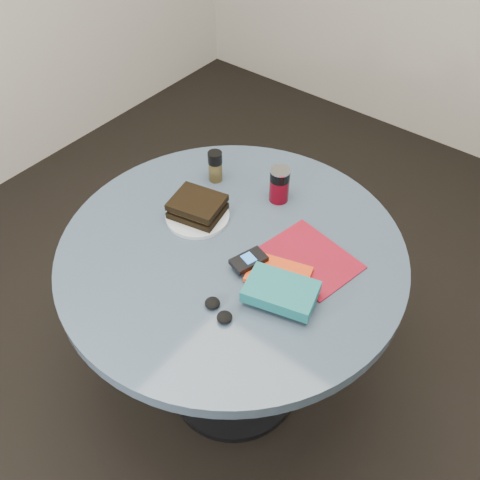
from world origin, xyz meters
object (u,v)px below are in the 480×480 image
Objects in this scene: pepper_grinder at (215,166)px; sandwich at (197,206)px; red_book at (279,274)px; headphones at (218,310)px; table at (232,284)px; mp3_player at (249,260)px; novel at (281,291)px; magazine at (310,258)px; plate at (198,216)px; soda_can at (279,185)px.

sandwich is at bearing -67.30° from pepper_grinder.
red_book is 0.20m from headphones.
mp3_player reaches higher than table.
red_book is 0.90× the size of novel.
pepper_grinder is 0.42× the size of magazine.
mp3_player is (0.24, -0.06, 0.02)m from plate.
novel reaches higher than headphones.
magazine is 0.12m from red_book.
pepper_grinder is at bearing 130.59° from headphones.
plate is 1.88× the size of headphones.
headphones reaches higher than table.
novel is at bearing -31.76° from pepper_grinder.
table is at bearing 161.07° from mp3_player.
magazine is at bearing -13.93° from pepper_grinder.
headphones reaches higher than red_book.
red_book reaches higher than table.
pepper_grinder reaches higher than magazine.
pepper_grinder is (-0.23, 0.21, 0.22)m from table.
sandwich is 1.57× the size of mp3_player.
magazine is 0.31m from headphones.
headphones is at bearing -40.38° from plate.
magazine is at bearing 10.49° from plate.
mp3_player is at bearing -36.95° from pepper_grinder.
table is 0.30m from novel.
soda_can is 1.09× the size of pepper_grinder.
pepper_grinder is 0.54m from headphones.
plate is 0.76× the size of magazine.
magazine is (0.43, -0.11, -0.05)m from pepper_grinder.
sandwich is 1.67× the size of headphones.
novel reaches higher than magazine.
novel is at bearing -15.60° from plate.
plate is (-0.16, 0.04, 0.17)m from table.
magazine reaches higher than table.
novel is at bearing 52.37° from headphones.
table is at bearing -41.83° from pepper_grinder.
mp3_player is (-0.09, -0.02, 0.01)m from red_book.
red_book is at bearing -7.59° from plate.
headphones is (-0.10, -0.13, -0.02)m from novel.
soda_can is at bearing 93.77° from table.
soda_can reaches higher than novel.
table is 9.16× the size of mp3_player.
pepper_grinder reaches higher than headphones.
table is 9.74× the size of headphones.
soda_can reaches higher than red_book.
pepper_grinder is 0.53m from novel.
soda_can is 0.22m from pepper_grinder.
novel is (0.05, -0.06, 0.02)m from red_book.
mp3_player is (-0.14, 0.04, -0.01)m from novel.
mp3_player is at bearing -120.80° from magazine.
sandwich is at bearing 165.82° from table.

